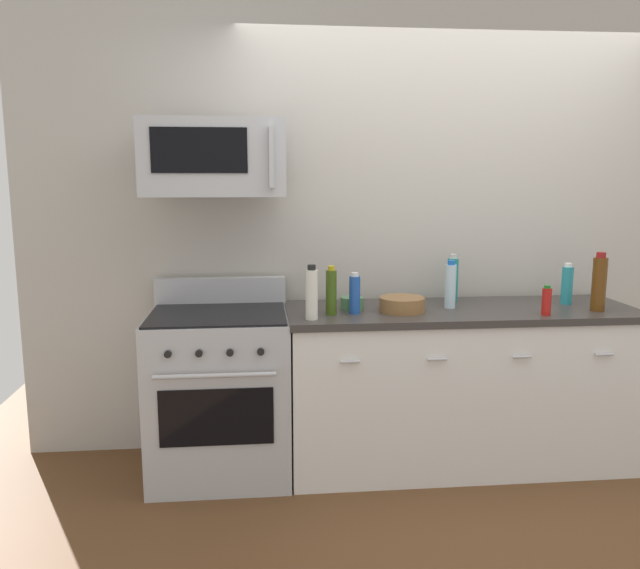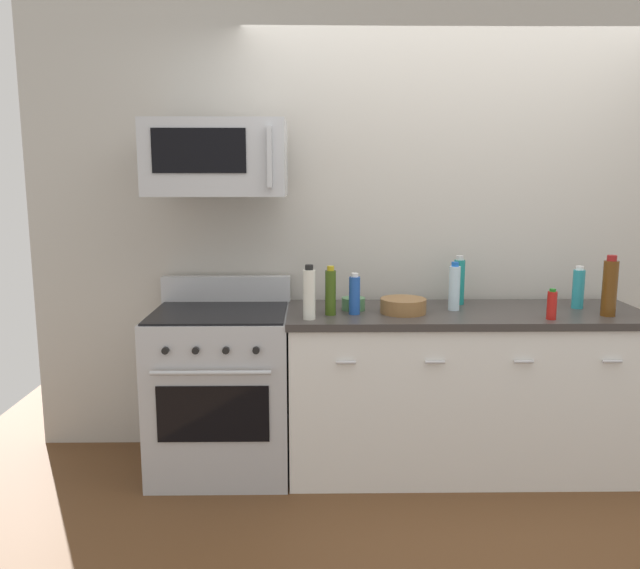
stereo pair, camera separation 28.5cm
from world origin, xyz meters
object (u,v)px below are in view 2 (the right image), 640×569
at_px(bottle_water_clear, 454,287).
at_px(range_oven, 222,389).
at_px(bottle_vinegar_white, 309,293).
at_px(bottle_hot_sauce_red, 552,305).
at_px(bottle_wine_amber, 610,287).
at_px(bottle_sparkling_teal, 458,281).
at_px(bottle_dish_soap, 578,288).
at_px(microwave, 217,158).
at_px(bottle_olive_oil, 331,292).
at_px(bowl_wooden_salad, 403,305).
at_px(bowl_green_glaze, 353,303).
at_px(bottle_soda_blue, 355,295).

bearing_deg(bottle_water_clear, range_oven, -179.50).
distance_m(bottle_vinegar_white, bottle_hot_sauce_red, 1.26).
bearing_deg(bottle_wine_amber, bottle_sparkling_teal, 156.04).
relative_size(bottle_wine_amber, bottle_dish_soap, 1.36).
bearing_deg(bottle_water_clear, microwave, 178.52).
bearing_deg(bottle_olive_oil, range_oven, 170.54).
xyz_separation_m(microwave, bottle_hot_sauce_red, (1.75, -0.27, -0.75)).
bearing_deg(microwave, bowl_wooden_salad, -5.68).
xyz_separation_m(bottle_water_clear, bottle_hot_sauce_red, (0.46, -0.23, -0.05)).
distance_m(bottle_wine_amber, bowl_wooden_salad, 1.09).
xyz_separation_m(microwave, bottle_sparkling_teal, (1.36, 0.14, -0.70)).
relative_size(range_oven, bottle_hot_sauce_red, 6.64).
bearing_deg(bottle_wine_amber, bowl_green_glaze, 172.76).
relative_size(bottle_vinegar_white, bowl_wooden_salad, 1.14).
distance_m(range_oven, microwave, 1.28).
bearing_deg(bottle_olive_oil, bottle_water_clear, 9.30).
bearing_deg(bottle_sparkling_teal, bottle_dish_soap, -10.99).
bearing_deg(bottle_vinegar_white, bowl_wooden_salad, 15.94).
xyz_separation_m(bottle_vinegar_white, bottle_hot_sauce_red, (1.26, -0.02, -0.06)).
distance_m(microwave, bowl_green_glaze, 1.09).
xyz_separation_m(bottle_soda_blue, bottle_hot_sauce_red, (1.02, -0.14, -0.03)).
distance_m(microwave, bottle_wine_amber, 2.20).
bearing_deg(microwave, bottle_dish_soap, 0.29).
relative_size(microwave, bowl_wooden_salad, 2.98).
xyz_separation_m(bottle_sparkling_teal, bowl_wooden_salad, (-0.35, -0.24, -0.09)).
xyz_separation_m(bottle_soda_blue, bottle_olive_oil, (-0.13, -0.02, 0.02)).
relative_size(range_oven, bottle_water_clear, 3.96).
height_order(bottle_wine_amber, bottle_sparkling_teal, bottle_wine_amber).
relative_size(microwave, bottle_soda_blue, 3.32).
xyz_separation_m(range_oven, bottle_dish_soap, (2.01, 0.06, 0.56)).
relative_size(bottle_wine_amber, bowl_wooden_salad, 1.30).
bearing_deg(bowl_wooden_salad, microwave, 174.32).
bearing_deg(bottle_hot_sauce_red, bowl_wooden_salad, 167.32).
distance_m(range_oven, bottle_olive_oil, 0.85).
relative_size(bottle_olive_oil, bowl_green_glaze, 2.03).
bearing_deg(bowl_green_glaze, bottle_dish_soap, 1.23).
bearing_deg(bottle_wine_amber, bottle_olive_oil, 178.39).
height_order(bottle_sparkling_teal, bowl_wooden_salad, bottle_sparkling_teal).
bearing_deg(bottle_olive_oil, bottle_vinegar_white, -138.75).
distance_m(bottle_olive_oil, bowl_green_glaze, 0.21).
xyz_separation_m(range_oven, bottle_sparkling_teal, (1.36, 0.18, 0.59)).
relative_size(bottle_hot_sauce_red, bowl_green_glaze, 1.23).
relative_size(bottle_vinegar_white, bowl_green_glaze, 2.19).
relative_size(bottle_vinegar_white, bottle_wine_amber, 0.88).
distance_m(bottle_soda_blue, bowl_green_glaze, 0.13).
distance_m(bottle_wine_amber, bottle_sparkling_teal, 0.80).
bearing_deg(microwave, bottle_water_clear, -1.48).
xyz_separation_m(bottle_dish_soap, bottle_sparkling_teal, (-0.65, 0.13, 0.02)).
xyz_separation_m(bottle_water_clear, bottle_vinegar_white, (-0.80, -0.21, 0.01)).
bearing_deg(bottle_dish_soap, bottle_soda_blue, -173.77).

